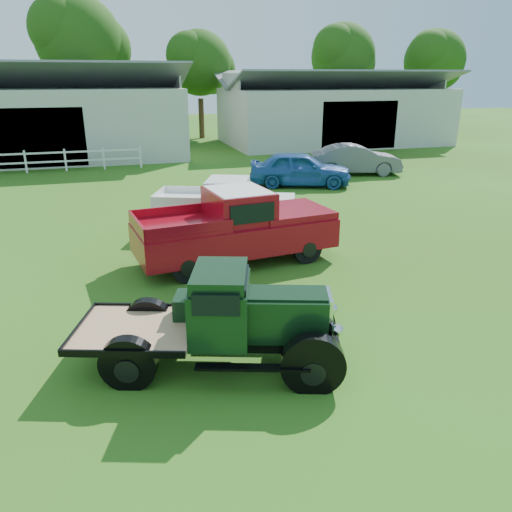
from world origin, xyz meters
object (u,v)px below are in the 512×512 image
object	(u,v)px
red_pickup	(235,226)
misc_car_blue	(300,169)
white_pickup	(225,206)
vintage_flatbed	(216,319)
misc_car_grey	(355,160)

from	to	relation	value
red_pickup	misc_car_blue	bearing A→B (deg)	51.66
red_pickup	white_pickup	world-z (taller)	red_pickup
vintage_flatbed	misc_car_blue	world-z (taller)	vintage_flatbed
vintage_flatbed	misc_car_grey	size ratio (longest dim) A/B	1.00
white_pickup	misc_car_grey	xyz separation A→B (m)	(8.93, 8.08, -0.10)
vintage_flatbed	red_pickup	size ratio (longest dim) A/B	0.82
red_pickup	misc_car_grey	distance (m)	14.37
misc_car_blue	vintage_flatbed	bearing A→B (deg)	173.29
vintage_flatbed	misc_car_blue	bearing A→B (deg)	81.42
misc_car_grey	misc_car_blue	bearing A→B (deg)	131.38
white_pickup	red_pickup	bearing A→B (deg)	-75.40
vintage_flatbed	misc_car_grey	distance (m)	19.41
vintage_flatbed	red_pickup	world-z (taller)	red_pickup
red_pickup	misc_car_blue	size ratio (longest dim) A/B	1.20
vintage_flatbed	misc_car_blue	size ratio (longest dim) A/B	0.99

